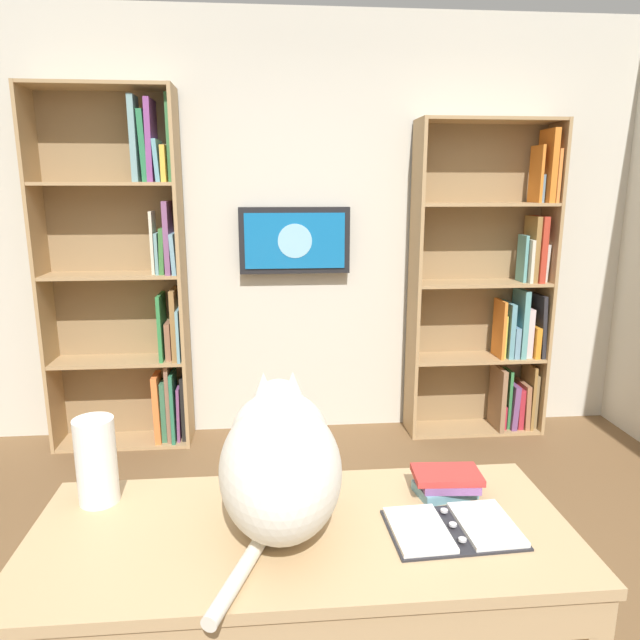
% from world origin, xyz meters
% --- Properties ---
extents(wall_back, '(4.52, 0.06, 2.70)m').
position_xyz_m(wall_back, '(0.00, -2.23, 1.35)').
color(wall_back, beige).
rests_on(wall_back, ground).
extents(bookshelf_left, '(0.91, 0.28, 2.05)m').
position_xyz_m(bookshelf_left, '(-1.29, -2.06, 0.94)').
color(bookshelf_left, tan).
rests_on(bookshelf_left, ground).
extents(bookshelf_right, '(0.86, 0.28, 2.22)m').
position_xyz_m(bookshelf_right, '(1.06, -2.07, 1.09)').
color(bookshelf_right, tan).
rests_on(bookshelf_right, ground).
extents(wall_mounted_tv, '(0.71, 0.07, 0.42)m').
position_xyz_m(wall_mounted_tv, '(0.04, -2.15, 1.30)').
color(wall_mounted_tv, black).
extents(desk, '(1.40, 0.60, 0.78)m').
position_xyz_m(desk, '(0.14, 0.27, 0.65)').
color(desk, tan).
rests_on(desk, ground).
extents(cat, '(0.33, 0.62, 0.36)m').
position_xyz_m(cat, '(0.19, 0.19, 0.95)').
color(cat, silver).
rests_on(cat, desk).
extents(open_binder, '(0.34, 0.23, 0.02)m').
position_xyz_m(open_binder, '(-0.25, 0.30, 0.79)').
color(open_binder, '#26262B').
rests_on(open_binder, desk).
extents(paper_towel_roll, '(0.11, 0.11, 0.25)m').
position_xyz_m(paper_towel_roll, '(0.70, 0.07, 0.90)').
color(paper_towel_roll, white).
rests_on(paper_towel_roll, desk).
extents(desk_book_stack, '(0.20, 0.14, 0.07)m').
position_xyz_m(desk_book_stack, '(-0.28, 0.12, 0.81)').
color(desk_book_stack, '#6699A8').
rests_on(desk_book_stack, desk).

